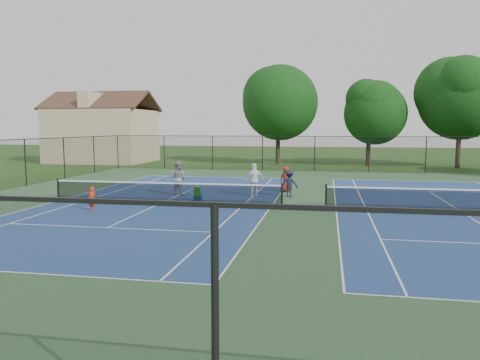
% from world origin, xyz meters
% --- Properties ---
extents(ground, '(140.00, 140.00, 0.00)m').
position_xyz_m(ground, '(0.00, 0.00, 0.00)').
color(ground, '#234716').
rests_on(ground, ground).
extents(court_pad, '(36.00, 36.00, 0.01)m').
position_xyz_m(court_pad, '(0.00, 0.00, 0.00)').
color(court_pad, '#29492C').
rests_on(court_pad, ground).
extents(tennis_court_left, '(12.00, 23.83, 1.07)m').
position_xyz_m(tennis_court_left, '(-7.00, 0.00, 0.10)').
color(tennis_court_left, navy).
rests_on(tennis_court_left, ground).
extents(tennis_court_right, '(12.00, 23.83, 1.07)m').
position_xyz_m(tennis_court_right, '(7.00, 0.00, 0.10)').
color(tennis_court_right, navy).
rests_on(tennis_court_right, ground).
extents(perimeter_fence, '(36.08, 36.08, 3.02)m').
position_xyz_m(perimeter_fence, '(0.00, 0.00, 1.60)').
color(perimeter_fence, black).
rests_on(perimeter_fence, ground).
extents(tree_back_b, '(7.60, 7.60, 10.03)m').
position_xyz_m(tree_back_b, '(-4.00, 26.00, 6.60)').
color(tree_back_b, '#2D2116').
rests_on(tree_back_b, ground).
extents(tree_back_c, '(6.00, 6.00, 8.40)m').
position_xyz_m(tree_back_c, '(5.00, 25.00, 5.48)').
color(tree_back_c, '#2D2116').
rests_on(tree_back_c, ground).
extents(tree_back_d, '(7.80, 7.80, 10.37)m').
position_xyz_m(tree_back_d, '(13.00, 24.00, 6.82)').
color(tree_back_d, '#2D2116').
rests_on(tree_back_d, ground).
extents(clapboard_house, '(10.80, 8.10, 7.65)m').
position_xyz_m(clapboard_house, '(-23.00, 25.00, 3.09)').
color(clapboard_house, tan).
rests_on(clapboard_house, ground).
extents(child_player, '(0.46, 0.37, 1.11)m').
position_xyz_m(child_player, '(-9.26, -3.26, 0.56)').
color(child_player, '#F72D10').
rests_on(child_player, ground).
extents(instructor, '(1.07, 0.92, 1.89)m').
position_xyz_m(instructor, '(-7.04, 2.29, 0.95)').
color(instructor, gray).
rests_on(instructor, ground).
extents(bystander_a, '(1.15, 0.88, 1.81)m').
position_xyz_m(bystander_a, '(-2.82, 2.67, 0.91)').
color(bystander_a, white).
rests_on(bystander_a, ground).
extents(bystander_b, '(1.01, 0.64, 1.48)m').
position_xyz_m(bystander_b, '(-0.92, 2.70, 0.74)').
color(bystander_b, '#181A34').
rests_on(bystander_b, ground).
extents(bystander_c, '(0.81, 0.59, 1.52)m').
position_xyz_m(bystander_c, '(-1.27, 4.69, 0.76)').
color(bystander_c, maroon).
rests_on(bystander_c, ground).
extents(ball_crate, '(0.40, 0.32, 0.29)m').
position_xyz_m(ball_crate, '(-5.39, 0.40, 0.15)').
color(ball_crate, navy).
rests_on(ball_crate, ground).
extents(ball_hopper, '(0.35, 0.29, 0.44)m').
position_xyz_m(ball_hopper, '(-5.39, 0.40, 0.51)').
color(ball_hopper, green).
rests_on(ball_hopper, ball_crate).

